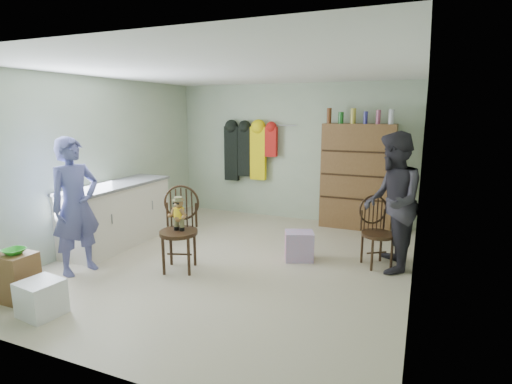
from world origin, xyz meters
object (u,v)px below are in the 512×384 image
at_px(chair_far, 376,228).
at_px(dresser, 357,176).
at_px(chair_front, 179,222).
at_px(counter, 118,214).

distance_m(chair_far, dresser, 1.78).
xyz_separation_m(chair_front, dresser, (1.78, 2.76, 0.29)).
height_order(chair_front, dresser, dresser).
height_order(chair_far, dresser, dresser).
distance_m(counter, chair_front, 1.51).
height_order(counter, chair_front, chair_front).
bearing_deg(dresser, chair_far, -72.52).
bearing_deg(chair_front, counter, 143.34).
xyz_separation_m(chair_front, chair_far, (2.29, 1.12, -0.13)).
relative_size(counter, dresser, 0.90).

